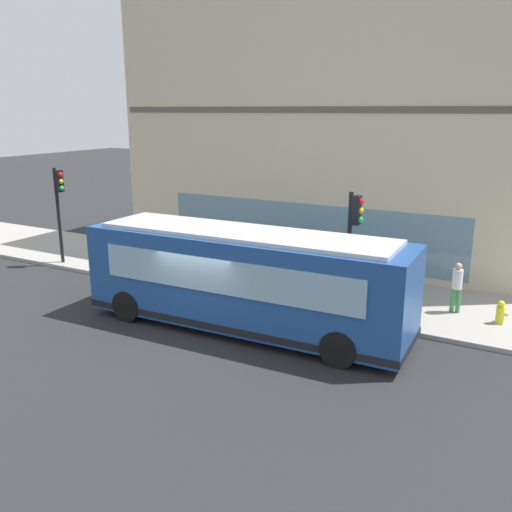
% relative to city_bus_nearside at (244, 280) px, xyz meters
% --- Properties ---
extents(ground, '(120.00, 120.00, 0.00)m').
position_rel_city_bus_nearside_xyz_m(ground, '(-0.74, 0.92, -1.55)').
color(ground, '#262628').
extents(sidewalk_curb, '(4.86, 40.00, 0.15)m').
position_rel_city_bus_nearside_xyz_m(sidewalk_curb, '(4.29, 0.92, -1.48)').
color(sidewalk_curb, '#9E9991').
rests_on(sidewalk_curb, ground).
extents(building_corner, '(7.96, 18.44, 11.81)m').
position_rel_city_bus_nearside_xyz_m(building_corner, '(10.67, 0.92, 4.34)').
color(building_corner, beige).
rests_on(building_corner, ground).
extents(city_bus_nearside, '(2.80, 10.10, 3.07)m').
position_rel_city_bus_nearside_xyz_m(city_bus_nearside, '(0.00, 0.00, 0.00)').
color(city_bus_nearside, '#1E478C').
rests_on(city_bus_nearside, ground).
extents(traffic_light_near_corner, '(0.32, 0.49, 3.93)m').
position_rel_city_bus_nearside_xyz_m(traffic_light_near_corner, '(2.40, -2.54, 1.33)').
color(traffic_light_near_corner, black).
rests_on(traffic_light_near_corner, sidewalk_curb).
extents(traffic_light_down_block, '(0.32, 0.49, 4.05)m').
position_rel_city_bus_nearside_xyz_m(traffic_light_down_block, '(2.32, 10.23, 1.41)').
color(traffic_light_down_block, black).
rests_on(traffic_light_down_block, sidewalk_curb).
extents(fire_hydrant, '(0.35, 0.35, 0.74)m').
position_rel_city_bus_nearside_xyz_m(fire_hydrant, '(3.80, -6.86, -1.04)').
color(fire_hydrant, gold).
rests_on(fire_hydrant, sidewalk_curb).
extents(pedestrian_walking_along_curb, '(0.32, 0.32, 1.76)m').
position_rel_city_bus_nearside_xyz_m(pedestrian_walking_along_curb, '(3.37, 2.99, -0.39)').
color(pedestrian_walking_along_curb, silver).
rests_on(pedestrian_walking_along_curb, sidewalk_curb).
extents(pedestrian_by_light_pole, '(0.32, 0.32, 1.80)m').
position_rel_city_bus_nearside_xyz_m(pedestrian_by_light_pole, '(4.08, 3.47, -0.36)').
color(pedestrian_by_light_pole, '#8C3F8C').
rests_on(pedestrian_by_light_pole, sidewalk_curb).
extents(pedestrian_near_building_entrance, '(0.32, 0.32, 1.66)m').
position_rel_city_bus_nearside_xyz_m(pedestrian_near_building_entrance, '(4.13, -5.48, -0.45)').
color(pedestrian_near_building_entrance, '#3F8C4C').
rests_on(pedestrian_near_building_entrance, sidewalk_curb).
extents(newspaper_vending_box, '(0.44, 0.42, 0.90)m').
position_rel_city_bus_nearside_xyz_m(newspaper_vending_box, '(4.73, 5.44, -0.95)').
color(newspaper_vending_box, '#263F99').
rests_on(newspaper_vending_box, sidewalk_curb).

